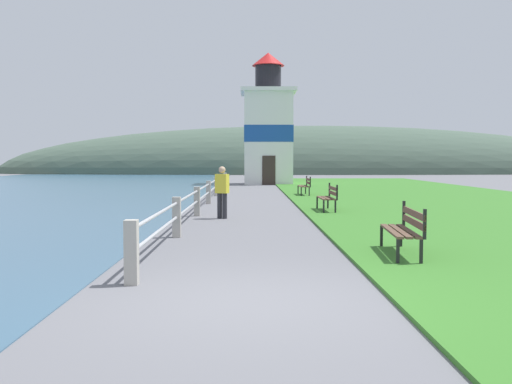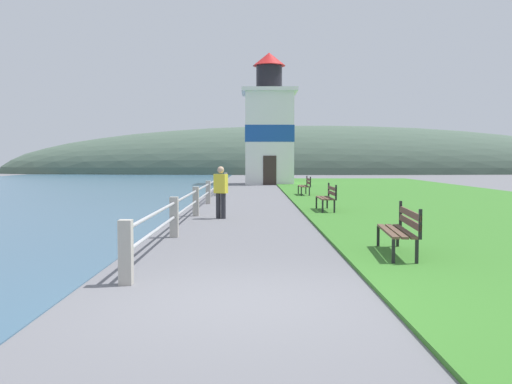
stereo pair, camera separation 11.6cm
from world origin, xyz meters
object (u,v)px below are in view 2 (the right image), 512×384
park_bench_near (401,227)px  person_strolling (221,190)px  park_bench_midway (328,196)px  park_bench_far (306,185)px  lighthouse (269,129)px

park_bench_near → person_strolling: bearing=-57.2°
park_bench_midway → person_strolling: 3.95m
person_strolling → park_bench_far: bearing=7.1°
park_bench_far → lighthouse: lighthouse is taller
lighthouse → park_bench_midway: bearing=-86.5°
park_bench_far → person_strolling: (-3.45, -10.34, 0.30)m
person_strolling → park_bench_near: bearing=-126.5°
park_bench_far → person_strolling: size_ratio=1.05×
park_bench_far → lighthouse: bearing=-84.8°
park_bench_midway → park_bench_near: bearing=90.4°
park_bench_near → person_strolling: 7.60m
park_bench_near → park_bench_far: size_ratio=1.17×
park_bench_midway → lighthouse: 22.17m
park_bench_near → person_strolling: (-3.56, 6.70, 0.29)m
park_bench_midway → park_bench_far: (0.04, 8.37, -0.00)m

